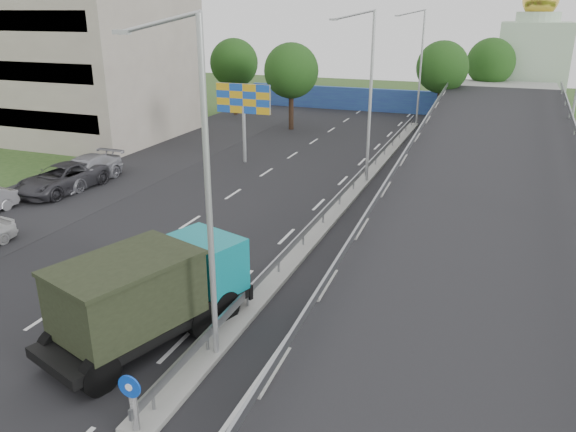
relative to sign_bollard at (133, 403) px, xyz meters
The scene contains 20 objects.
road_surface 18.11m from the sign_bollard, 99.55° to the left, with size 26.00×90.00×0.04m, color black.
parking_strip 23.98m from the sign_bollard, 131.91° to the left, with size 8.00×90.00×0.05m, color black.
median 21.85m from the sign_bollard, 90.00° to the left, with size 1.00×44.00×0.20m, color gray.
overpass_ramp 23.09m from the sign_bollard, 71.04° to the left, with size 10.00×50.00×3.50m.
median_guardrail 21.83m from the sign_bollard, 90.00° to the left, with size 0.09×44.00×0.71m.
sign_bollard is the anchor object (origin of this frame).
lamp_post_near 6.12m from the sign_bollard, 88.36° to the left, with size 2.74×0.18×10.08m.
lamp_post_mid 24.30m from the sign_bollard, 89.74° to the left, with size 2.74×0.18×10.08m.
lamp_post_far 44.08m from the sign_bollard, 89.86° to the left, with size 2.74×0.18×10.08m.
beige_building 42.59m from the sign_bollard, 135.17° to the left, with size 24.00×14.00×12.00m, color gray.
blue_wall 49.99m from the sign_bollard, 94.59° to the left, with size 30.00×0.50×2.40m, color #2B3FA0.
church 58.84m from the sign_bollard, 80.19° to the left, with size 7.00×7.00×13.80m.
billboard 27.53m from the sign_bollard, 109.21° to the left, with size 4.00×0.24×5.50m.
tree_left_mid 39.34m from the sign_bollard, 104.81° to the left, with size 4.80×4.80×7.60m.
tree_median_far 46.06m from the sign_bollard, 87.50° to the left, with size 4.80×4.80×7.60m.
tree_left_far 46.64m from the sign_bollard, 112.80° to the left, with size 4.80×4.80×7.60m.
tree_ramp_far 53.33m from the sign_bollard, 83.52° to the left, with size 4.80×4.80×7.60m.
dump_truck 4.66m from the sign_bollard, 117.60° to the left, with size 4.68×7.55×3.13m.
parked_car_c 22.67m from the sign_bollard, 135.96° to the left, with size 2.68×5.81×1.62m, color #313035.
parked_car_d 23.84m from the sign_bollard, 132.54° to the left, with size 2.31×5.69×1.65m, color #97979F.
Camera 1 is at (7.76, -7.21, 10.29)m, focal length 35.00 mm.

